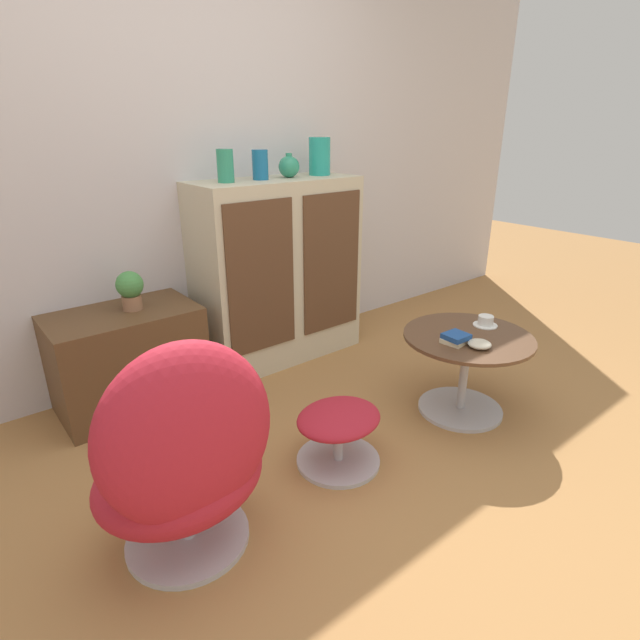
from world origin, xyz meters
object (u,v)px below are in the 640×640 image
(tv_console, at_px, (128,359))
(potted_plant, at_px, (130,289))
(coffee_table, at_px, (465,363))
(vase_leftmost, at_px, (225,166))
(egg_chair, at_px, (185,457))
(teacup, at_px, (486,322))
(vase_inner_left, at_px, (260,165))
(ottoman, at_px, (339,427))
(vase_rightmost, at_px, (320,156))
(sideboard, at_px, (278,272))
(bowl, at_px, (480,344))
(vase_inner_right, at_px, (289,167))
(book_stack, at_px, (455,338))

(tv_console, bearing_deg, potted_plant, 0.54)
(coffee_table, bearing_deg, vase_leftmost, 119.02)
(egg_chair, relative_size, teacup, 6.68)
(teacup, bearing_deg, vase_inner_left, 117.75)
(ottoman, relative_size, vase_rightmost, 1.75)
(sideboard, xyz_separation_m, vase_inner_left, (-0.10, 0.00, 0.65))
(vase_leftmost, bearing_deg, coffee_table, -60.98)
(egg_chair, xyz_separation_m, vase_inner_left, (1.10, 1.17, 0.82))
(tv_console, bearing_deg, sideboard, 0.63)
(vase_leftmost, bearing_deg, egg_chair, -126.62)
(egg_chair, relative_size, vase_leftmost, 4.81)
(vase_leftmost, bearing_deg, bowl, -66.25)
(vase_leftmost, relative_size, vase_inner_left, 1.06)
(tv_console, distance_m, ottoman, 1.23)
(ottoman, xyz_separation_m, potted_plant, (-0.47, 1.11, 0.47))
(egg_chair, bearing_deg, coffee_table, -1.18)
(vase_leftmost, bearing_deg, vase_inner_left, 0.00)
(tv_console, xyz_separation_m, teacup, (1.52, -1.17, 0.19))
(teacup, bearing_deg, coffee_table, -172.78)
(vase_inner_right, relative_size, potted_plant, 0.69)
(vase_inner_right, bearing_deg, sideboard, -177.87)
(sideboard, height_order, book_stack, sideboard)
(sideboard, distance_m, vase_leftmost, 0.73)
(sideboard, relative_size, vase_leftmost, 6.47)
(tv_console, distance_m, vase_inner_right, 1.45)
(book_stack, bearing_deg, bowl, -66.36)
(potted_plant, relative_size, book_stack, 1.65)
(vase_inner_right, xyz_separation_m, bowl, (0.15, -1.32, -0.75))
(book_stack, bearing_deg, vase_rightmost, 83.94)
(ottoman, height_order, coffee_table, coffee_table)
(sideboard, xyz_separation_m, teacup, (0.52, -1.18, -0.11))
(tv_console, bearing_deg, ottoman, -64.16)
(vase_inner_left, bearing_deg, potted_plant, -179.02)
(sideboard, relative_size, teacup, 8.98)
(coffee_table, relative_size, teacup, 5.16)
(ottoman, bearing_deg, book_stack, -8.10)
(vase_leftmost, height_order, teacup, vase_leftmost)
(coffee_table, distance_m, book_stack, 0.22)
(tv_console, xyz_separation_m, bowl, (1.25, -1.31, 0.19))
(tv_console, bearing_deg, book_stack, -44.88)
(tv_console, relative_size, teacup, 5.85)
(tv_console, height_order, vase_inner_right, vase_inner_right)
(tv_console, distance_m, vase_inner_left, 1.31)
(vase_leftmost, bearing_deg, ottoman, -96.91)
(book_stack, bearing_deg, teacup, 6.88)
(vase_leftmost, height_order, vase_inner_right, vase_leftmost)
(egg_chair, xyz_separation_m, vase_rightmost, (1.54, 1.17, 0.85))
(vase_inner_right, bearing_deg, vase_inner_left, 180.00)
(vase_rightmost, height_order, bowl, vase_rightmost)
(vase_leftmost, height_order, potted_plant, vase_leftmost)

